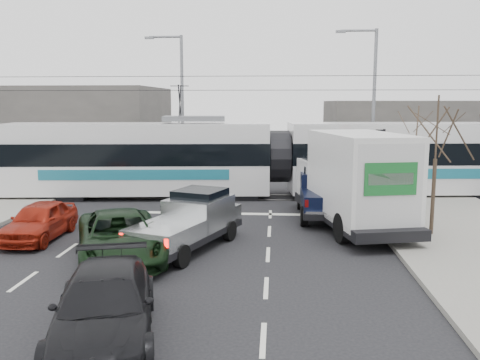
# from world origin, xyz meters

# --- Properties ---
(ground) EXTENTS (120.00, 120.00, 0.00)m
(ground) POSITION_xyz_m (0.00, 0.00, 0.00)
(ground) COLOR black
(ground) RESTS_ON ground
(rails) EXTENTS (60.00, 1.60, 0.03)m
(rails) POSITION_xyz_m (0.00, 10.00, 0.01)
(rails) COLOR #33302D
(rails) RESTS_ON ground
(building_left) EXTENTS (14.00, 10.00, 6.00)m
(building_left) POSITION_xyz_m (-14.00, 22.00, 3.00)
(building_left) COLOR #645F5B
(building_left) RESTS_ON ground
(building_right) EXTENTS (12.00, 10.00, 5.00)m
(building_right) POSITION_xyz_m (12.00, 24.00, 2.50)
(building_right) COLOR #645F5B
(building_right) RESTS_ON ground
(bare_tree) EXTENTS (2.40, 2.40, 5.00)m
(bare_tree) POSITION_xyz_m (7.60, 2.50, 3.79)
(bare_tree) COLOR #47382B
(bare_tree) RESTS_ON ground
(traffic_signal) EXTENTS (0.44, 0.44, 3.60)m
(traffic_signal) POSITION_xyz_m (6.47, 6.50, 2.74)
(traffic_signal) COLOR black
(traffic_signal) RESTS_ON ground
(street_lamp_near) EXTENTS (2.38, 0.25, 9.00)m
(street_lamp_near) POSITION_xyz_m (7.31, 14.00, 5.11)
(street_lamp_near) COLOR slate
(street_lamp_near) RESTS_ON ground
(street_lamp_far) EXTENTS (2.38, 0.25, 9.00)m
(street_lamp_far) POSITION_xyz_m (-4.19, 16.00, 5.11)
(street_lamp_far) COLOR slate
(street_lamp_far) RESTS_ON ground
(catenary) EXTENTS (60.00, 0.20, 7.00)m
(catenary) POSITION_xyz_m (0.00, 10.00, 3.88)
(catenary) COLOR black
(catenary) RESTS_ON ground
(tram) EXTENTS (28.13, 5.50, 5.71)m
(tram) POSITION_xyz_m (2.01, 10.39, 2.03)
(tram) COLOR silver
(tram) RESTS_ON ground
(silver_pickup) EXTENTS (3.48, 5.52, 1.90)m
(silver_pickup) POSITION_xyz_m (-0.93, 0.65, 0.94)
(silver_pickup) COLOR black
(silver_pickup) RESTS_ON ground
(box_truck) EXTENTS (4.19, 7.92, 3.77)m
(box_truck) POSITION_xyz_m (4.93, 3.76, 1.86)
(box_truck) COLOR black
(box_truck) RESTS_ON ground
(navy_pickup) EXTENTS (2.01, 5.12, 2.15)m
(navy_pickup) POSITION_xyz_m (3.94, 5.90, 1.06)
(navy_pickup) COLOR black
(navy_pickup) RESTS_ON ground
(green_car) EXTENTS (4.23, 5.87, 1.48)m
(green_car) POSITION_xyz_m (-2.93, -0.86, 0.74)
(green_car) COLOR black
(green_car) RESTS_ON ground
(red_car) EXTENTS (1.63, 4.00, 1.36)m
(red_car) POSITION_xyz_m (-6.55, 1.31, 0.68)
(red_car) COLOR maroon
(red_car) RESTS_ON ground
(dark_car) EXTENTS (3.16, 5.32, 1.44)m
(dark_car) POSITION_xyz_m (-1.57, -6.23, 0.72)
(dark_car) COLOR black
(dark_car) RESTS_ON ground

